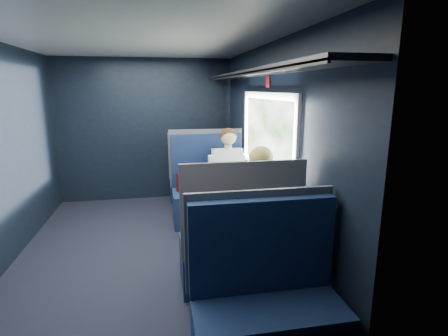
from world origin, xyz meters
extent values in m
cube|color=black|center=(0.00, 0.00, -0.01)|extent=(2.80, 4.20, 0.01)
cube|color=black|center=(1.45, 0.00, 1.15)|extent=(0.10, 4.20, 2.30)
cube|color=black|center=(0.00, 2.15, 1.15)|extent=(2.80, 0.10, 2.30)
cube|color=black|center=(0.00, -2.15, 1.15)|extent=(2.80, 0.10, 2.30)
cube|color=silver|center=(0.00, 0.00, 2.35)|extent=(2.80, 4.20, 0.10)
cube|color=white|center=(1.38, 0.00, 1.74)|extent=(0.03, 1.84, 0.07)
cube|color=white|center=(1.38, 0.00, 0.90)|extent=(0.03, 1.84, 0.07)
cube|color=white|center=(1.38, -0.89, 1.32)|extent=(0.03, 0.07, 0.78)
cube|color=white|center=(1.38, 0.89, 1.32)|extent=(0.03, 0.07, 0.78)
cube|color=black|center=(1.22, 0.00, 1.98)|extent=(0.36, 4.10, 0.04)
cube|color=black|center=(1.05, 0.00, 1.96)|extent=(0.02, 4.10, 0.03)
cube|color=red|center=(1.38, 0.00, 1.89)|extent=(0.01, 0.10, 0.12)
cylinder|color=#54565E|center=(0.88, 0.00, 0.35)|extent=(0.08, 0.08, 0.70)
cube|color=silver|center=(1.06, 0.00, 0.72)|extent=(0.62, 1.00, 0.04)
cube|color=#0D1B3C|center=(0.85, 0.78, 0.23)|extent=(1.00, 0.50, 0.45)
cube|color=#0D1B3C|center=(0.85, 1.08, 0.82)|extent=(1.00, 0.10, 0.75)
cube|color=#54565E|center=(0.85, 1.14, 0.85)|extent=(1.04, 0.03, 0.82)
cube|color=#54565E|center=(0.85, 0.73, 0.55)|extent=(0.06, 0.40, 0.20)
cube|color=#4D101B|center=(0.61, 0.85, 0.58)|extent=(0.41, 0.34, 0.26)
cylinder|color=#4D101B|center=(0.61, 0.85, 0.76)|extent=(0.10, 0.15, 0.03)
cylinder|color=silver|center=(0.78, 0.74, 0.58)|extent=(0.10, 0.10, 0.27)
cylinder|color=#1637AA|center=(0.78, 0.74, 0.75)|extent=(0.05, 0.05, 0.06)
cube|color=#0D1B3C|center=(0.85, -0.78, 0.23)|extent=(1.00, 0.50, 0.45)
cube|color=#0D1B3C|center=(0.85, -1.08, 0.82)|extent=(1.00, 0.10, 0.75)
cube|color=#54565E|center=(0.85, -1.14, 0.85)|extent=(1.04, 0.03, 0.82)
cube|color=#54565E|center=(0.85, -0.73, 0.55)|extent=(0.06, 0.40, 0.20)
cube|color=#0D1B3C|center=(0.85, 1.88, 0.23)|extent=(1.00, 0.40, 0.45)
cube|color=#0D1B3C|center=(0.85, 1.64, 0.78)|extent=(1.00, 0.10, 0.66)
cube|color=#54565E|center=(0.85, 1.59, 0.80)|extent=(1.04, 0.03, 0.72)
cube|color=#0D1B3C|center=(0.85, -1.64, 0.78)|extent=(1.00, 0.10, 0.66)
cube|color=#54565E|center=(0.85, -1.59, 0.80)|extent=(1.04, 0.03, 0.72)
cube|color=black|center=(1.10, 0.64, 0.53)|extent=(0.36, 0.44, 0.16)
cube|color=black|center=(1.10, 0.44, 0.23)|extent=(0.32, 0.12, 0.45)
cube|color=silver|center=(1.10, 0.80, 0.78)|extent=(0.40, 0.29, 0.53)
cylinder|color=#D8A88C|center=(1.10, 0.76, 1.06)|extent=(0.10, 0.10, 0.06)
sphere|color=#D8A88C|center=(1.10, 0.74, 1.20)|extent=(0.21, 0.21, 0.21)
sphere|color=#382114|center=(1.10, 0.76, 1.21)|extent=(0.22, 0.22, 0.22)
cube|color=silver|center=(0.88, 0.76, 0.78)|extent=(0.09, 0.12, 0.34)
cube|color=silver|center=(1.32, 0.76, 0.78)|extent=(0.09, 0.12, 0.34)
cube|color=black|center=(1.10, -0.64, 0.53)|extent=(0.36, 0.44, 0.16)
cube|color=black|center=(1.10, -0.44, 0.23)|extent=(0.32, 0.12, 0.45)
cube|color=black|center=(1.10, -0.80, 0.78)|extent=(0.40, 0.29, 0.53)
cylinder|color=#D8A88C|center=(1.10, -0.76, 1.06)|extent=(0.10, 0.10, 0.06)
sphere|color=#D8A88C|center=(1.10, -0.74, 1.20)|extent=(0.21, 0.21, 0.21)
sphere|color=tan|center=(1.10, -0.76, 1.21)|extent=(0.22, 0.22, 0.22)
cube|color=black|center=(0.88, -0.76, 0.78)|extent=(0.09, 0.12, 0.34)
cube|color=black|center=(1.32, -0.76, 0.78)|extent=(0.09, 0.12, 0.34)
cube|color=tan|center=(1.10, -0.86, 0.90)|extent=(0.26, 0.07, 0.36)
cube|color=white|center=(1.03, -0.11, 0.74)|extent=(0.57, 0.78, 0.01)
cube|color=silver|center=(1.23, 0.15, 0.75)|extent=(0.29, 0.36, 0.02)
cube|color=silver|center=(1.35, 0.15, 0.87)|extent=(0.05, 0.33, 0.23)
cube|color=black|center=(1.34, 0.15, 0.87)|extent=(0.04, 0.29, 0.19)
cylinder|color=silver|center=(1.23, 0.27, 0.84)|extent=(0.07, 0.07, 0.19)
cylinder|color=#1637AA|center=(1.23, 0.27, 0.96)|extent=(0.04, 0.04, 0.04)
cylinder|color=white|center=(1.33, 0.44, 0.78)|extent=(0.07, 0.07, 0.09)
camera|label=1|loc=(0.19, -3.75, 1.82)|focal=28.00mm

